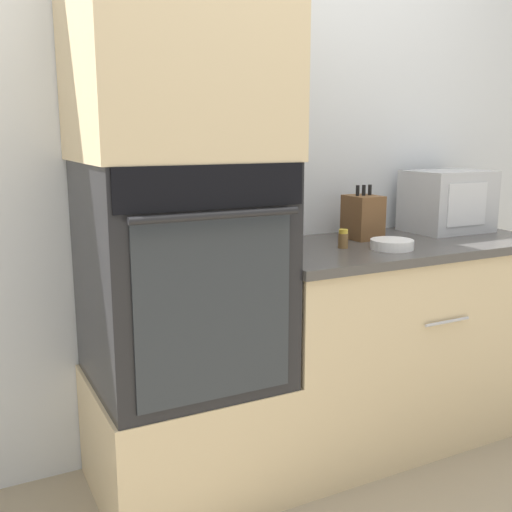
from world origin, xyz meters
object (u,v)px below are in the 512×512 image
wall_oven (182,273)px  condiment_jar_mid (280,234)px  bowl (392,244)px  condiment_jar_far (288,246)px  condiment_jar_near (343,239)px  microwave (447,201)px  knife_block (363,217)px

wall_oven → condiment_jar_mid: bearing=22.6°
bowl → condiment_jar_far: size_ratio=2.09×
bowl → condiment_jar_far: bearing=171.9°
condiment_jar_near → condiment_jar_mid: 0.28m
microwave → condiment_jar_far: size_ratio=4.52×
microwave → condiment_jar_mid: microwave is taller
microwave → knife_block: microwave is taller
wall_oven → condiment_jar_far: bearing=-9.3°
bowl → condiment_jar_mid: bearing=132.3°
bowl → knife_block: bearing=80.3°
wall_oven → condiment_jar_far: 0.41m
condiment_jar_near → condiment_jar_far: (-0.28, -0.04, 0.00)m
knife_block → condiment_jar_far: bearing=-158.9°
bowl → condiment_jar_near: (-0.16, 0.11, 0.02)m
bowl → condiment_jar_near: size_ratio=2.25×
wall_oven → microwave: 1.36m
knife_block → bowl: 0.26m
knife_block → bowl: bearing=-99.7°
wall_oven → microwave: wall_oven is taller
condiment_jar_mid → condiment_jar_far: bearing=-113.6°
condiment_jar_mid → condiment_jar_far: size_ratio=0.81×
condiment_jar_mid → microwave: bearing=-7.2°
microwave → knife_block: (-0.48, 0.01, -0.05)m
bowl → condiment_jar_far: 0.44m
microwave → condiment_jar_near: (-0.68, -0.13, -0.10)m
condiment_jar_far → bowl: bearing=-8.1°
condiment_jar_far → condiment_jar_near: bearing=8.9°
wall_oven → condiment_jar_near: wall_oven is taller
bowl → condiment_jar_mid: size_ratio=2.58×
microwave → condiment_jar_far: bearing=-169.6°
bowl → microwave: bearing=24.6°
microwave → condiment_jar_far: microwave is taller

